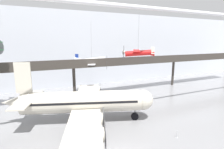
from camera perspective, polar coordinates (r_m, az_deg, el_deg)
The scene contains 7 objects.
hangar_back_wall at distance 52.59m, azimuth -15.20°, elevation 7.81°, with size 140.00×3.00×21.77m.
mezzanine_walkway at distance 40.59m, azimuth -12.19°, elevation 2.76°, with size 110.00×3.20×9.47m.
ceiling_truss_beam at distance 24.97m, azimuth -4.81°, elevation 22.14°, with size 120.00×0.60×0.60m.
airliner_silver_main at distance 29.42m, azimuth -9.90°, elevation -8.85°, with size 23.84×27.76×10.26m.
suspended_plane_red_highwing at distance 31.77m, azimuth 8.49°, elevation 7.02°, with size 5.89×6.53×7.74m.
suspended_plane_white_twin at distance 43.03m, azimuth -6.67°, elevation 4.47°, with size 8.47×9.72×11.36m.
stanchion_barrier at distance 27.61m, azimuth 20.39°, elevation -18.19°, with size 0.36×0.36×1.08m.
Camera 1 is at (-8.17, -16.97, 13.49)m, focal length 28.00 mm.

